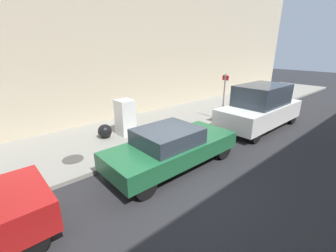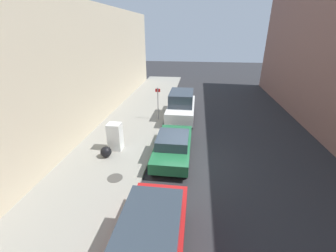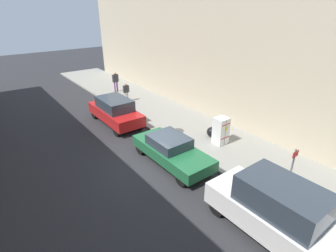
% 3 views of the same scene
% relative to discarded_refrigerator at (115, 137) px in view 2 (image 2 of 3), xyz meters
% --- Properties ---
extents(ground_plane, '(80.00, 80.00, 0.00)m').
position_rel_discarded_refrigerator_xyz_m(ground_plane, '(3.92, -0.65, -0.91)').
color(ground_plane, '#28282B').
extents(sidewalk_slab, '(4.51, 44.00, 0.14)m').
position_rel_discarded_refrigerator_xyz_m(sidewalk_slab, '(-0.17, -0.65, -0.84)').
color(sidewalk_slab, gray).
rests_on(sidewalk_slab, ground).
extents(building_facade_near, '(1.90, 39.60, 8.06)m').
position_rel_discarded_refrigerator_xyz_m(building_facade_near, '(-3.37, -0.65, 3.12)').
color(building_facade_near, beige).
rests_on(building_facade_near, ground).
extents(discarded_refrigerator, '(0.73, 0.67, 1.55)m').
position_rel_discarded_refrigerator_xyz_m(discarded_refrigerator, '(0.00, 0.00, 0.00)').
color(discarded_refrigerator, white).
rests_on(discarded_refrigerator, sidewalk_slab).
extents(manhole_cover, '(0.70, 0.70, 0.02)m').
position_rel_discarded_refrigerator_xyz_m(manhole_cover, '(0.86, -2.66, -0.77)').
color(manhole_cover, '#47443F').
rests_on(manhole_cover, sidewalk_slab).
extents(street_sign_post, '(0.36, 0.07, 2.41)m').
position_rel_discarded_refrigerator_xyz_m(street_sign_post, '(1.60, 4.91, 0.58)').
color(street_sign_post, slate).
rests_on(street_sign_post, sidewalk_slab).
extents(trash_bag, '(0.59, 0.59, 0.59)m').
position_rel_discarded_refrigerator_xyz_m(trash_bag, '(-0.24, -0.89, -0.48)').
color(trash_bag, black).
rests_on(trash_bag, sidewalk_slab).
extents(parked_suv_red, '(1.87, 4.63, 1.75)m').
position_rel_discarded_refrigerator_xyz_m(parked_suv_red, '(3.29, -6.32, -0.01)').
color(parked_suv_red, red).
rests_on(parked_suv_red, ground).
extents(parked_sedan_green, '(1.83, 4.60, 1.39)m').
position_rel_discarded_refrigerator_xyz_m(parked_sedan_green, '(3.29, -0.26, -0.19)').
color(parked_sedan_green, '#1E6038').
rests_on(parked_sedan_green, ground).
extents(parked_van_white, '(1.96, 4.97, 2.13)m').
position_rel_discarded_refrigerator_xyz_m(parked_van_white, '(3.29, 5.58, 0.14)').
color(parked_van_white, silver).
rests_on(parked_van_white, ground).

